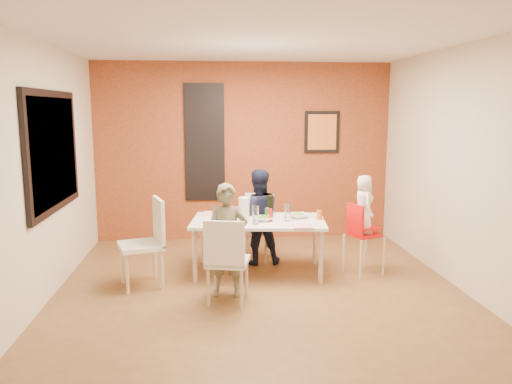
{
  "coord_description": "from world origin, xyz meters",
  "views": [
    {
      "loc": [
        -0.54,
        -5.37,
        2.0
      ],
      "look_at": [
        0.0,
        0.3,
        1.05
      ],
      "focal_mm": 35.0,
      "sensor_mm": 36.0,
      "label": 1
    }
  ],
  "objects": [
    {
      "name": "picture_window_frame",
      "position": [
        -2.22,
        0.2,
        1.55
      ],
      "size": [
        0.05,
        1.7,
        1.3
      ],
      "primitive_type": "cube",
      "color": "black",
      "rests_on": "wall_left"
    },
    {
      "name": "sippy_cup",
      "position": [
        0.79,
        0.47,
        0.73
      ],
      "size": [
        0.07,
        0.07,
        0.11
      ],
      "primitive_type": "cylinder",
      "color": "#CF5C17",
      "rests_on": "dining_table"
    },
    {
      "name": "condiment_green",
      "position": [
        0.15,
        0.53,
        0.74
      ],
      "size": [
        0.04,
        0.04,
        0.14
      ],
      "primitive_type": "cylinder",
      "color": "#2A6923",
      "rests_on": "dining_table"
    },
    {
      "name": "high_chair",
      "position": [
        1.29,
        0.36,
        0.53
      ],
      "size": [
        0.47,
        0.47,
        0.88
      ],
      "rotation": [
        0.0,
        0.0,
        1.94
      ],
      "color": "red",
      "rests_on": "ground"
    },
    {
      "name": "child_far",
      "position": [
        0.08,
        0.92,
        0.62
      ],
      "size": [
        0.64,
        0.52,
        1.24
      ],
      "primitive_type": "imported",
      "rotation": [
        0.0,
        0.0,
        3.22
      ],
      "color": "black",
      "rests_on": "ground"
    },
    {
      "name": "paper_towel_roll",
      "position": [
        -0.13,
        0.49,
        0.81
      ],
      "size": [
        0.13,
        0.13,
        0.29
      ],
      "primitive_type": "cylinder",
      "color": "silver",
      "rests_on": "dining_table"
    },
    {
      "name": "glassblock_strip",
      "position": [
        -0.6,
        2.21,
        1.5
      ],
      "size": [
        0.55,
        0.03,
        1.7
      ],
      "primitive_type": "cube",
      "color": "silver",
      "rests_on": "wall_back"
    },
    {
      "name": "condiment_brown",
      "position": [
        0.17,
        0.57,
        0.74
      ],
      "size": [
        0.04,
        0.04,
        0.14
      ],
      "primitive_type": "cylinder",
      "color": "brown",
      "rests_on": "dining_table"
    },
    {
      "name": "wine_glass_a",
      "position": [
        -0.0,
        0.31,
        0.78
      ],
      "size": [
        0.08,
        0.08,
        0.22
      ],
      "primitive_type": "cylinder",
      "color": "silver",
      "rests_on": "dining_table"
    },
    {
      "name": "wine_bottle",
      "position": [
        0.2,
        0.61,
        0.81
      ],
      "size": [
        0.07,
        0.07,
        0.28
      ],
      "primitive_type": "cylinder",
      "color": "black",
      "rests_on": "dining_table"
    },
    {
      "name": "condiment_red",
      "position": [
        0.19,
        0.45,
        0.74
      ],
      "size": [
        0.04,
        0.04,
        0.15
      ],
      "primitive_type": "cylinder",
      "color": "red",
      "rests_on": "dining_table"
    },
    {
      "name": "dining_table",
      "position": [
        0.05,
        0.53,
        0.61
      ],
      "size": [
        1.7,
        1.08,
        0.67
      ],
      "rotation": [
        0.0,
        0.0,
        -0.12
      ],
      "color": "white",
      "rests_on": "ground"
    },
    {
      "name": "wine_glass_b",
      "position": [
        0.39,
        0.44,
        0.78
      ],
      "size": [
        0.08,
        0.08,
        0.22
      ],
      "primitive_type": "cylinder",
      "color": "silver",
      "rests_on": "dining_table"
    },
    {
      "name": "ground",
      "position": [
        0.0,
        0.0,
        0.0
      ],
      "size": [
        4.5,
        4.5,
        0.0
      ],
      "primitive_type": "plane",
      "color": "brown",
      "rests_on": "ground"
    },
    {
      "name": "art_print_canvas",
      "position": [
        1.2,
        2.19,
        1.65
      ],
      "size": [
        0.44,
        0.01,
        0.54
      ],
      "primitive_type": "cube",
      "color": "orange",
      "rests_on": "wall_back"
    },
    {
      "name": "wall_right",
      "position": [
        2.25,
        0.0,
        1.35
      ],
      "size": [
        0.02,
        4.5,
        2.7
      ],
      "primitive_type": "cube",
      "color": "beige",
      "rests_on": "ground"
    },
    {
      "name": "salad_bowl_a",
      "position": [
        0.11,
        0.46,
        0.69
      ],
      "size": [
        0.22,
        0.22,
        0.05
      ],
      "primitive_type": "imported",
      "rotation": [
        0.0,
        0.0,
        -0.03
      ],
      "color": "silver",
      "rests_on": "dining_table"
    },
    {
      "name": "plate_far_left",
      "position": [
        -0.51,
        0.93,
        0.68
      ],
      "size": [
        0.27,
        0.27,
        0.01
      ],
      "primitive_type": "cube",
      "rotation": [
        0.0,
        0.0,
        -0.12
      ],
      "color": "white",
      "rests_on": "dining_table"
    },
    {
      "name": "salad_bowl_b",
      "position": [
        0.56,
        0.59,
        0.7
      ],
      "size": [
        0.26,
        0.26,
        0.05
      ],
      "primitive_type": "imported",
      "rotation": [
        0.0,
        0.0,
        0.21
      ],
      "color": "white",
      "rests_on": "dining_table"
    },
    {
      "name": "wall_back",
      "position": [
        0.0,
        2.25,
        1.35
      ],
      "size": [
        4.5,
        0.02,
        2.7
      ],
      "primitive_type": "cube",
      "color": "beige",
      "rests_on": "ground"
    },
    {
      "name": "ceiling",
      "position": [
        0.0,
        0.0,
        2.7
      ],
      "size": [
        4.5,
        4.5,
        0.02
      ],
      "primitive_type": "cube",
      "color": "silver",
      "rests_on": "wall_back"
    },
    {
      "name": "toddler",
      "position": [
        1.31,
        0.38,
        0.87
      ],
      "size": [
        0.25,
        0.36,
        0.7
      ],
      "primitive_type": "imported",
      "rotation": [
        0.0,
        0.0,
        1.64
      ],
      "color": "white",
      "rests_on": "high_chair"
    },
    {
      "name": "wall_front",
      "position": [
        0.0,
        -2.25,
        1.35
      ],
      "size": [
        4.5,
        0.02,
        2.7
      ],
      "primitive_type": "cube",
      "color": "beige",
      "rests_on": "ground"
    },
    {
      "name": "brick_accent_wall",
      "position": [
        0.0,
        2.23,
        1.35
      ],
      "size": [
        4.5,
        0.02,
        2.7
      ],
      "primitive_type": "cube",
      "color": "maroon",
      "rests_on": "ground"
    },
    {
      "name": "art_print_frame",
      "position": [
        1.2,
        2.21,
        1.65
      ],
      "size": [
        0.54,
        0.03,
        0.64
      ],
      "primitive_type": "cube",
      "color": "black",
      "rests_on": "wall_back"
    },
    {
      "name": "plate_far_mid",
      "position": [
        0.08,
        0.91,
        0.67
      ],
      "size": [
        0.25,
        0.25,
        0.01
      ],
      "primitive_type": "cube",
      "rotation": [
        0.0,
        0.0,
        -0.06
      ],
      "color": "white",
      "rests_on": "dining_table"
    },
    {
      "name": "chair_far",
      "position": [
        0.11,
        1.15,
        0.49
      ],
      "size": [
        0.51,
        0.51,
        0.87
      ],
      "rotation": [
        0.0,
        0.0,
        -0.33
      ],
      "color": "white",
      "rests_on": "ground"
    },
    {
      "name": "plate_near_left",
      "position": [
        -0.45,
        0.23,
        0.67
      ],
      "size": [
        0.26,
        0.26,
        0.01
      ],
      "primitive_type": "cube",
      "rotation": [
        0.0,
        0.0,
        -0.3
      ],
      "color": "white",
      "rests_on": "dining_table"
    },
    {
      "name": "chair_left",
      "position": [
        -1.23,
        0.21,
        0.56
      ],
      "size": [
        0.58,
        0.58,
        1.01
      ],
      "rotation": [
        0.0,
        0.0,
        5.02
      ],
      "color": "white",
      "rests_on": "ground"
    },
    {
      "name": "wall_left",
      "position": [
        -2.25,
        0.0,
        1.35
      ],
      "size": [
        0.02,
        4.5,
        2.7
      ],
      "primitive_type": "cube",
      "color": "beige",
      "rests_on": "ground"
    },
    {
      "name": "plate_near_right",
      "position": [
        0.52,
        0.12,
        0.67
      ],
      "size": [
        0.23,
        0.23,
        0.01
      ],
      "primitive_type": "cube",
      "rotation": [
        0.0,
        0.0,
        -0.04
      ],
      "color": "white",
      "rests_on": "dining_table"
    },
    {
      "name": "picture_window_pane",
      "position": [
        -2.21,
        0.2,
        1.55
      ],
      "size": [
        0.02,
        1.55,
        1.15
      ],
      "primitive_type": "cube",
      "color": "black",
      "rests_on": "wall_left"
    },
    {
      "name": "child_near",
      "position": [
        -0.36,
        -0.2,
        0.61
      ],
      "size": [
        0.48,
        0.35,
        1.23
      ],
      "primitive_type": "imported",
      "rotation": [
        0.0,
        0.0,
        -0.13
      ],
      "color": "#5F5D44",
      "rests_on": "ground"
    },
    {
      "name": "chair_near",
      "position": [
        -0.38,
        -0.44,
        0.51
      ],
      "size": [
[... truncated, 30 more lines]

